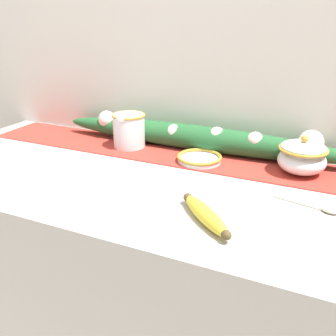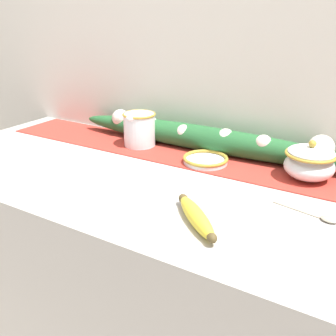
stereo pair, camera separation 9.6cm
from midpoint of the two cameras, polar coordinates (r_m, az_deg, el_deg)
name	(u,v)px [view 2 (the right image)]	position (r m, az deg, el deg)	size (l,w,h in m)	color
countertop	(164,309)	(1.27, 1.70, -20.81)	(1.56, 0.62, 0.91)	#B7B2AD
back_wall	(218,56)	(1.23, 9.92, 16.48)	(2.36, 0.04, 2.40)	silver
table_runner	(196,157)	(1.18, 6.61, 1.67)	(1.43, 0.21, 0.00)	#B23328
cream_pitcher	(140,128)	(1.25, -2.16, 6.06)	(0.11, 0.13, 0.11)	white
sugar_bowl	(310,162)	(1.08, 23.19, 0.77)	(0.13, 0.13, 0.11)	white
small_dish	(205,160)	(1.12, 8.17, 1.23)	(0.14, 0.14, 0.02)	white
banana	(196,216)	(0.81, 7.73, -7.38)	(0.16, 0.15, 0.04)	yellow
spoon	(325,218)	(0.91, 25.61, -6.99)	(0.15, 0.05, 0.01)	#A89E89
poinsettia_garland	(207,138)	(1.21, 8.21, 4.51)	(0.99, 0.09, 0.11)	#235B2D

